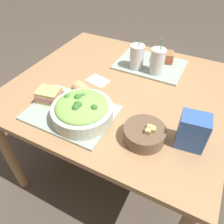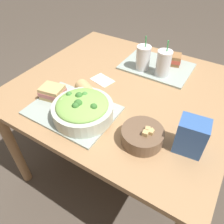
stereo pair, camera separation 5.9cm
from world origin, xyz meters
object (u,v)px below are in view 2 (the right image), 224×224
object	(u,v)px
drink_cup_dark	(143,59)
salad_bowl	(83,109)
soup_bowl	(142,135)
sandwich_near	(53,92)
drink_cup_red	(163,64)
chip_bag	(191,136)
napkin_folded	(102,80)
sandwich_far	(172,59)
baguette_near	(89,94)

from	to	relation	value
drink_cup_dark	salad_bowl	bearing A→B (deg)	-95.08
soup_bowl	sandwich_near	world-z (taller)	soup_bowl
salad_bowl	drink_cup_red	bearing A→B (deg)	71.75
chip_bag	napkin_folded	world-z (taller)	chip_bag
drink_cup_dark	napkin_folded	xyz separation A→B (m)	(-0.15, -0.22, -0.08)
salad_bowl	drink_cup_dark	world-z (taller)	drink_cup_dark
sandwich_near	sandwich_far	size ratio (longest dim) A/B	0.99
salad_bowl	drink_cup_red	size ratio (longest dim) A/B	1.31
sandwich_far	soup_bowl	bearing A→B (deg)	-94.67
drink_cup_red	sandwich_far	bearing A→B (deg)	89.48
salad_bowl	chip_bag	bearing A→B (deg)	9.56
baguette_near	drink_cup_dark	distance (m)	0.42
drink_cup_red	soup_bowl	bearing A→B (deg)	-76.73
salad_bowl	sandwich_far	distance (m)	0.70
drink_cup_red	chip_bag	size ratio (longest dim) A/B	1.38
drink_cup_dark	napkin_folded	size ratio (longest dim) A/B	1.47
soup_bowl	sandwich_near	xyz separation A→B (m)	(-0.52, 0.02, 0.01)
napkin_folded	drink_cup_dark	bearing A→B (deg)	56.23
soup_bowl	chip_bag	world-z (taller)	chip_bag
salad_bowl	chip_bag	size ratio (longest dim) A/B	1.81
baguette_near	sandwich_far	size ratio (longest dim) A/B	1.40
drink_cup_red	napkin_folded	xyz separation A→B (m)	(-0.27, -0.22, -0.08)
soup_bowl	sandwich_far	xyz separation A→B (m)	(-0.12, 0.66, 0.01)
salad_bowl	drink_cup_dark	xyz separation A→B (m)	(0.05, 0.53, 0.02)
baguette_near	chip_bag	bearing A→B (deg)	-69.64
drink_cup_dark	drink_cup_red	size ratio (longest dim) A/B	0.98
drink_cup_red	napkin_folded	size ratio (longest dim) A/B	1.51
baguette_near	napkin_folded	bearing A→B (deg)	38.64
sandwich_far	drink_cup_red	xyz separation A→B (m)	(-0.00, -0.15, 0.04)
drink_cup_dark	drink_cup_red	distance (m)	0.13
baguette_near	chip_bag	size ratio (longest dim) A/B	1.19
sandwich_far	napkin_folded	world-z (taller)	sandwich_far
chip_bag	drink_cup_red	bearing A→B (deg)	116.55
salad_bowl	drink_cup_red	distance (m)	0.56
sandwich_far	chip_bag	xyz separation A→B (m)	(0.30, -0.60, 0.03)
drink_cup_dark	sandwich_far	bearing A→B (deg)	49.37
sandwich_far	drink_cup_dark	xyz separation A→B (m)	(-0.13, -0.15, 0.04)
sandwich_near	chip_bag	size ratio (longest dim) A/B	0.84
sandwich_far	chip_bag	bearing A→B (deg)	-78.67
salad_bowl	soup_bowl	bearing A→B (deg)	3.71
soup_bowl	napkin_folded	bearing A→B (deg)	143.60
drink_cup_dark	baguette_near	bearing A→B (deg)	-103.53
sandwich_far	napkin_folded	size ratio (longest dim) A/B	0.93
salad_bowl	napkin_folded	bearing A→B (deg)	107.83
sandwich_far	drink_cup_red	distance (m)	0.16
salad_bowl	sandwich_near	distance (m)	0.22
sandwich_far	baguette_near	bearing A→B (deg)	-126.97
soup_bowl	drink_cup_red	xyz separation A→B (m)	(-0.12, 0.51, 0.05)
baguette_near	chip_bag	world-z (taller)	chip_bag
chip_bag	napkin_folded	distance (m)	0.62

